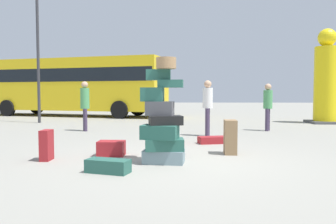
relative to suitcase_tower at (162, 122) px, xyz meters
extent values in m
plane|color=gray|center=(0.24, 0.22, -0.75)|extent=(80.00, 80.00, 0.00)
cube|color=gray|center=(0.03, -0.02, -0.63)|extent=(0.78, 0.53, 0.24)
cube|color=#26594C|center=(0.04, -0.04, -0.41)|extent=(0.72, 0.49, 0.21)
cube|color=#26594C|center=(-0.04, -0.09, -0.17)|extent=(0.71, 0.52, 0.25)
cube|color=black|center=(0.06, -0.03, 0.04)|extent=(0.65, 0.48, 0.17)
cube|color=#4C4C51|center=(-0.05, 0.04, 0.25)|extent=(0.53, 0.38, 0.26)
cube|color=#26594C|center=(-0.19, 0.07, 0.50)|extent=(0.43, 0.30, 0.26)
cube|color=#26594C|center=(0.15, 0.11, 0.70)|extent=(0.48, 0.31, 0.14)
cube|color=#26594C|center=(-0.09, 0.23, 0.87)|extent=(0.46, 0.30, 0.20)
cylinder|color=olive|center=(0.07, 0.00, 1.07)|extent=(0.36, 0.36, 0.20)
cube|color=#26594C|center=(-0.83, -0.83, -0.64)|extent=(0.76, 0.48, 0.22)
cube|color=maroon|center=(-1.08, 0.65, -0.60)|extent=(0.54, 0.38, 0.30)
cube|color=maroon|center=(-2.22, 0.12, -0.46)|extent=(0.18, 0.33, 0.58)
cube|color=maroon|center=(1.18, 2.44, -0.66)|extent=(0.85, 0.53, 0.17)
cube|color=olive|center=(1.37, 0.93, -0.39)|extent=(0.26, 0.37, 0.72)
cube|color=maroon|center=(0.03, 2.40, -0.46)|extent=(0.28, 0.34, 0.59)
cylinder|color=#3F334C|center=(3.32, 5.53, -0.37)|extent=(0.12, 0.12, 0.76)
cylinder|color=#3F334C|center=(3.23, 5.33, -0.37)|extent=(0.12, 0.12, 0.76)
cylinder|color=#4C9959|center=(3.28, 5.43, 0.32)|extent=(0.30, 0.30, 0.63)
sphere|color=tan|center=(3.28, 5.43, 0.74)|extent=(0.22, 0.22, 0.22)
cylinder|color=#3F334C|center=(1.14, 4.03, -0.33)|extent=(0.12, 0.12, 0.83)
cylinder|color=#3F334C|center=(1.11, 3.81, -0.33)|extent=(0.12, 0.12, 0.83)
cylinder|color=white|center=(1.12, 3.92, 0.38)|extent=(0.30, 0.30, 0.60)
sphere|color=tan|center=(1.12, 3.92, 0.80)|extent=(0.22, 0.22, 0.22)
cylinder|color=#3F334C|center=(-2.96, 5.23, -0.37)|extent=(0.12, 0.12, 0.76)
cylinder|color=#3F334C|center=(-2.88, 5.03, -0.37)|extent=(0.12, 0.12, 0.76)
cylinder|color=#4C9959|center=(-2.92, 5.13, 0.36)|extent=(0.30, 0.30, 0.70)
sphere|color=tan|center=(-2.92, 5.13, 0.81)|extent=(0.22, 0.22, 0.22)
cylinder|color=yellow|center=(6.48, 8.49, 0.87)|extent=(0.97, 0.97, 3.24)
sphere|color=yellow|center=(6.48, 8.49, 2.87)|extent=(0.76, 0.76, 0.76)
cube|color=#4C4C4C|center=(6.48, 8.49, -0.70)|extent=(1.36, 1.36, 0.10)
cube|color=yellow|center=(-5.77, 12.70, 1.00)|extent=(10.80, 5.00, 2.80)
cube|color=black|center=(-5.77, 12.70, 1.49)|extent=(10.60, 4.96, 0.70)
cylinder|color=black|center=(-2.15, 13.07, -0.30)|extent=(0.93, 0.46, 0.90)
cylinder|color=black|center=(-2.76, 10.65, -0.30)|extent=(0.93, 0.46, 0.90)
cylinder|color=black|center=(-8.77, 14.74, -0.30)|extent=(0.93, 0.46, 0.90)
cylinder|color=black|center=(-9.38, 12.32, -0.30)|extent=(0.93, 0.46, 0.90)
cylinder|color=#333338|center=(-5.80, 8.18, 2.17)|extent=(0.12, 0.12, 5.85)
camera|label=1|loc=(0.35, -6.16, 0.53)|focal=36.18mm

